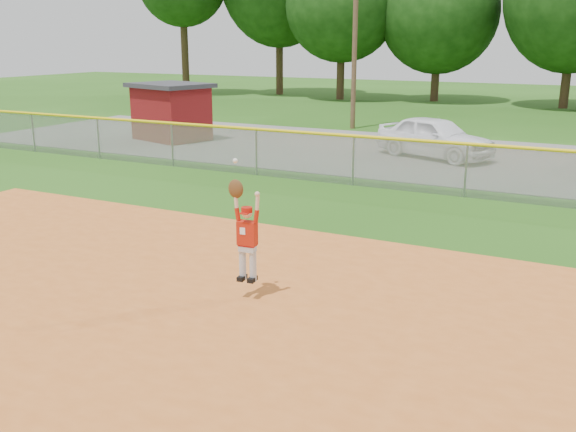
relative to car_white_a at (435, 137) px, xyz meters
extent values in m
plane|color=#225012|center=(2.31, -15.65, -0.79)|extent=(120.00, 120.00, 0.00)
cube|color=#65625E|center=(2.31, 0.35, -0.77)|extent=(44.00, 10.00, 0.03)
imported|color=white|center=(0.00, 0.00, 0.00)|extent=(4.81, 3.27, 1.52)
cube|color=#610D0E|center=(-11.35, -0.77, 0.35)|extent=(3.40, 2.91, 2.27)
cube|color=#333338|center=(-11.35, -0.77, 1.58)|extent=(3.86, 3.36, 0.18)
cube|color=gray|center=(2.31, -5.65, -0.04)|extent=(40.00, 0.03, 1.50)
cylinder|color=yellow|center=(2.31, -5.65, 0.71)|extent=(40.00, 0.10, 0.10)
cylinder|color=gray|center=(-14.36, -5.65, -0.04)|extent=(0.06, 0.06, 1.50)
cylinder|color=gray|center=(-11.02, -5.65, -0.04)|extent=(0.06, 0.06, 1.50)
cylinder|color=gray|center=(-7.69, -5.65, -0.04)|extent=(0.06, 0.06, 1.50)
cylinder|color=gray|center=(-4.36, -5.65, -0.04)|extent=(0.06, 0.06, 1.50)
cylinder|color=gray|center=(-1.02, -5.65, -0.04)|extent=(0.06, 0.06, 1.50)
cylinder|color=gray|center=(2.31, -5.65, -0.04)|extent=(0.06, 0.06, 1.50)
cylinder|color=#4C3823|center=(-5.69, 6.35, 3.71)|extent=(0.24, 0.24, 9.00)
cylinder|color=#422D1C|center=(-24.94, 19.37, 2.14)|extent=(0.56, 0.56, 5.87)
cylinder|color=#422D1C|center=(-18.30, 22.76, 2.26)|extent=(0.56, 0.56, 6.10)
cylinder|color=#422D1C|center=(-12.32, 20.88, 1.43)|extent=(0.56, 0.56, 4.43)
ellipsoid|color=#193F0F|center=(-12.32, 20.88, 5.76)|extent=(8.01, 8.01, 7.88)
cylinder|color=#422D1C|center=(-5.77, 22.52, 1.26)|extent=(0.56, 0.56, 4.11)
ellipsoid|color=#193F0F|center=(-5.77, 22.52, 5.28)|extent=(8.19, 8.19, 8.39)
cylinder|color=#422D1C|center=(2.84, 21.49, 1.53)|extent=(0.56, 0.56, 4.64)
cylinder|color=silver|center=(0.50, -14.71, -0.18)|extent=(0.13, 0.13, 0.53)
cylinder|color=silver|center=(0.69, -14.69, -0.18)|extent=(0.13, 0.13, 0.53)
cube|color=black|center=(0.50, -14.74, -0.40)|extent=(0.13, 0.22, 0.07)
cube|color=black|center=(0.69, -14.72, -0.40)|extent=(0.13, 0.22, 0.07)
cube|color=silver|center=(0.59, -14.70, 0.12)|extent=(0.29, 0.17, 0.11)
cube|color=maroon|center=(0.59, -14.70, 0.19)|extent=(0.30, 0.18, 0.04)
cube|color=#AD1C0C|center=(0.59, -14.70, 0.39)|extent=(0.33, 0.20, 0.40)
cube|color=white|center=(0.56, -14.79, 0.44)|extent=(0.10, 0.02, 0.12)
sphere|color=beige|center=(0.59, -14.70, 0.73)|extent=(0.20, 0.20, 0.18)
cylinder|color=#AA150A|center=(0.59, -14.70, 0.79)|extent=(0.20, 0.20, 0.09)
cube|color=#AA150A|center=(0.60, -14.79, 0.75)|extent=(0.15, 0.12, 0.02)
cylinder|color=#AD1C0C|center=(0.42, -14.71, 0.70)|extent=(0.11, 0.08, 0.22)
cylinder|color=beige|center=(0.40, -14.72, 0.92)|extent=(0.08, 0.07, 0.24)
ellipsoid|color=#4C2D14|center=(0.40, -14.72, 1.12)|extent=(0.29, 0.15, 0.32)
sphere|color=white|center=(0.40, -14.72, 1.59)|extent=(0.09, 0.09, 0.08)
cylinder|color=#AD1C0C|center=(0.76, -14.68, 0.70)|extent=(0.11, 0.08, 0.22)
cylinder|color=beige|center=(0.78, -14.68, 0.92)|extent=(0.08, 0.07, 0.24)
sphere|color=beige|center=(0.78, -14.68, 1.07)|extent=(0.09, 0.09, 0.09)
camera|label=1|loc=(5.76, -23.45, 3.48)|focal=40.00mm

